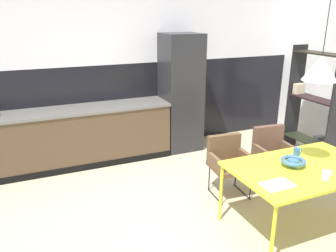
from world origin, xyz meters
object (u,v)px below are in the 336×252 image
object	(u,v)px
fruit_bowl	(293,161)
armchair_head_of_table	(272,149)
refrigerator_column	(181,93)
mug_dark_espresso	(326,175)
dining_table	(303,171)
mug_tall_blue	(297,152)
armchair_corner_seat	(228,158)
open_shelf_unit	(314,103)
pendant_lamp_over_table_near	(321,68)
open_book	(277,185)

from	to	relation	value
fruit_bowl	armchair_head_of_table	bearing A→B (deg)	61.18
refrigerator_column	mug_dark_espresso	distance (m)	2.96
dining_table	mug_tall_blue	bearing A→B (deg)	61.39
mug_tall_blue	armchair_corner_seat	bearing A→B (deg)	123.68
refrigerator_column	armchair_head_of_table	bearing A→B (deg)	-70.33
open_shelf_unit	pendant_lamp_over_table_near	bearing A→B (deg)	-46.74
pendant_lamp_over_table_near	armchair_head_of_table	bearing A→B (deg)	68.12
dining_table	open_book	distance (m)	0.57
open_book	dining_table	bearing A→B (deg)	21.65
fruit_bowl	open_shelf_unit	world-z (taller)	open_shelf_unit
mug_dark_espresso	armchair_corner_seat	bearing A→B (deg)	103.76
refrigerator_column	dining_table	bearing A→B (deg)	-85.59
open_shelf_unit	pendant_lamp_over_table_near	world-z (taller)	pendant_lamp_over_table_near
open_book	mug_tall_blue	xyz separation A→B (m)	(0.68, 0.48, 0.04)
mug_dark_espresso	open_shelf_unit	xyz separation A→B (m)	(1.64, 1.80, 0.13)
armchair_corner_seat	pendant_lamp_over_table_near	bearing A→B (deg)	112.10
fruit_bowl	pendant_lamp_over_table_near	size ratio (longest dim) A/B	0.21
mug_dark_espresso	dining_table	bearing A→B (deg)	88.58
refrigerator_column	fruit_bowl	distance (m)	2.60
open_book	mug_tall_blue	distance (m)	0.83
mug_dark_espresso	mug_tall_blue	world-z (taller)	mug_tall_blue
dining_table	open_shelf_unit	distance (m)	2.24
refrigerator_column	armchair_corner_seat	size ratio (longest dim) A/B	2.55
armchair_corner_seat	mug_tall_blue	bearing A→B (deg)	128.18
armchair_head_of_table	mug_tall_blue	world-z (taller)	mug_tall_blue
dining_table	open_book	bearing A→B (deg)	-158.35
mug_dark_espresso	pendant_lamp_over_table_near	xyz separation A→B (m)	(0.01, 0.26, 1.00)
open_book	mug_dark_espresso	world-z (taller)	mug_dark_espresso
open_book	mug_dark_espresso	size ratio (longest dim) A/B	2.40
armchair_corner_seat	open_shelf_unit	world-z (taller)	open_shelf_unit
dining_table	fruit_bowl	distance (m)	0.15
armchair_head_of_table	armchair_corner_seat	bearing A→B (deg)	5.09
fruit_bowl	open_shelf_unit	xyz separation A→B (m)	(1.73, 1.45, 0.12)
armchair_corner_seat	fruit_bowl	size ratio (longest dim) A/B	2.96
armchair_corner_seat	fruit_bowl	xyz separation A→B (m)	(0.22, -0.90, 0.29)
refrigerator_column	dining_table	size ratio (longest dim) A/B	1.29
dining_table	open_shelf_unit	world-z (taller)	open_shelf_unit
open_book	open_shelf_unit	size ratio (longest dim) A/B	0.17
mug_tall_blue	pendant_lamp_over_table_near	bearing A→B (deg)	-115.94
open_book	mug_dark_espresso	xyz separation A→B (m)	(0.52, -0.08, 0.04)
refrigerator_column	mug_tall_blue	world-z (taller)	refrigerator_column
refrigerator_column	open_shelf_unit	distance (m)	2.17
refrigerator_column	pendant_lamp_over_table_near	world-z (taller)	pendant_lamp_over_table_near
refrigerator_column	dining_table	xyz separation A→B (m)	(0.20, -2.65, -0.30)
mug_tall_blue	open_shelf_unit	bearing A→B (deg)	39.76
open_book	mug_tall_blue	world-z (taller)	mug_tall_blue
armchair_head_of_table	mug_dark_espresso	distance (m)	1.35
refrigerator_column	open_book	world-z (taller)	refrigerator_column
fruit_bowl	open_book	xyz separation A→B (m)	(-0.44, -0.27, -0.05)
fruit_bowl	pendant_lamp_over_table_near	world-z (taller)	pendant_lamp_over_table_near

